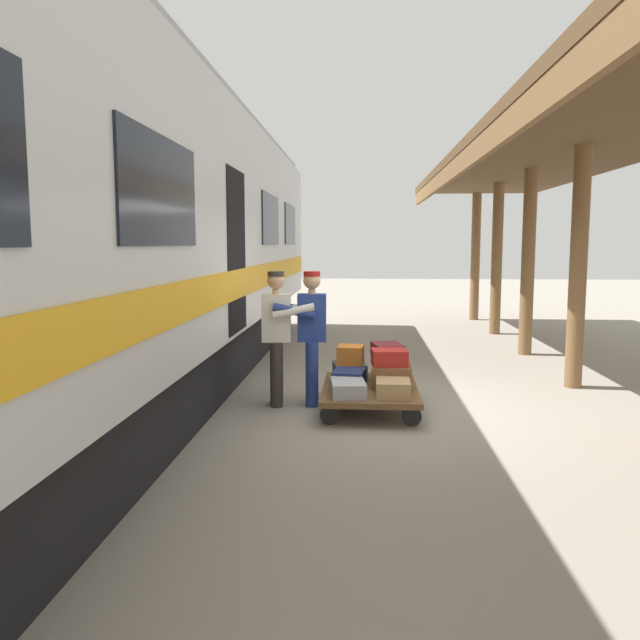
{
  "coord_description": "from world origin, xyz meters",
  "views": [
    {
      "loc": [
        0.53,
        7.89,
        2.05
      ],
      "look_at": [
        1.03,
        0.37,
        1.15
      ],
      "focal_mm": 36.07,
      "sensor_mm": 36.0,
      "label": 1
    }
  ],
  "objects_px": {
    "porter_in_overalls": "(310,333)",
    "suitcase_gray_aluminum": "(348,388)",
    "luggage_cart": "(370,390)",
    "suitcase_tan_vintage": "(393,388)",
    "suitcase_red_plastic": "(389,357)",
    "suitcase_brown_leather": "(391,376)",
    "suitcase_maroon_trunk": "(387,351)",
    "train_car": "(118,243)",
    "suitcase_navy_fabric": "(349,378)",
    "suitcase_slate_roller": "(350,371)",
    "suitcase_black_hardshell": "(390,368)",
    "porter_by_door": "(278,333)",
    "suitcase_orange_carryall": "(351,355)"
  },
  "relations": [
    {
      "from": "porter_in_overalls",
      "to": "suitcase_gray_aluminum",
      "type": "bearing_deg",
      "value": 126.08
    },
    {
      "from": "luggage_cart",
      "to": "suitcase_gray_aluminum",
      "type": "distance_m",
      "value": 0.56
    },
    {
      "from": "suitcase_tan_vintage",
      "to": "suitcase_red_plastic",
      "type": "distance_m",
      "value": 0.55
    },
    {
      "from": "suitcase_brown_leather",
      "to": "suitcase_tan_vintage",
      "type": "bearing_deg",
      "value": 90.0
    },
    {
      "from": "suitcase_gray_aluminum",
      "to": "suitcase_maroon_trunk",
      "type": "bearing_deg",
      "value": -116.97
    },
    {
      "from": "train_car",
      "to": "suitcase_navy_fabric",
      "type": "distance_m",
      "value": 3.34
    },
    {
      "from": "suitcase_navy_fabric",
      "to": "suitcase_slate_roller",
      "type": "height_order",
      "value": "suitcase_slate_roller"
    },
    {
      "from": "suitcase_slate_roller",
      "to": "porter_in_overalls",
      "type": "bearing_deg",
      "value": 29.44
    },
    {
      "from": "luggage_cart",
      "to": "suitcase_gray_aluminum",
      "type": "relative_size",
      "value": 2.99
    },
    {
      "from": "suitcase_slate_roller",
      "to": "suitcase_maroon_trunk",
      "type": "relative_size",
      "value": 0.94
    },
    {
      "from": "suitcase_black_hardshell",
      "to": "suitcase_red_plastic",
      "type": "distance_m",
      "value": 0.53
    },
    {
      "from": "suitcase_brown_leather",
      "to": "porter_by_door",
      "type": "xyz_separation_m",
      "value": [
        1.42,
        -0.15,
        0.5
      ]
    },
    {
      "from": "train_car",
      "to": "luggage_cart",
      "type": "height_order",
      "value": "train_car"
    },
    {
      "from": "suitcase_black_hardshell",
      "to": "suitcase_red_plastic",
      "type": "relative_size",
      "value": 1.05
    },
    {
      "from": "suitcase_gray_aluminum",
      "to": "porter_by_door",
      "type": "xyz_separation_m",
      "value": [
        0.9,
        -0.63,
        0.55
      ]
    },
    {
      "from": "luggage_cart",
      "to": "suitcase_black_hardshell",
      "type": "xyz_separation_m",
      "value": [
        -0.26,
        -0.48,
        0.18
      ]
    },
    {
      "from": "suitcase_gray_aluminum",
      "to": "suitcase_red_plastic",
      "type": "bearing_deg",
      "value": -136.03
    },
    {
      "from": "luggage_cart",
      "to": "suitcase_red_plastic",
      "type": "xyz_separation_m",
      "value": [
        -0.24,
        -0.0,
        0.41
      ]
    },
    {
      "from": "luggage_cart",
      "to": "suitcase_brown_leather",
      "type": "xyz_separation_m",
      "value": [
        -0.26,
        -0.0,
        0.18
      ]
    },
    {
      "from": "suitcase_tan_vintage",
      "to": "train_car",
      "type": "bearing_deg",
      "value": -9.05
    },
    {
      "from": "suitcase_gray_aluminum",
      "to": "suitcase_maroon_trunk",
      "type": "xyz_separation_m",
      "value": [
        -0.49,
        -0.97,
        0.28
      ]
    },
    {
      "from": "suitcase_brown_leather",
      "to": "suitcase_maroon_trunk",
      "type": "height_order",
      "value": "suitcase_maroon_trunk"
    },
    {
      "from": "porter_in_overalls",
      "to": "suitcase_navy_fabric",
      "type": "bearing_deg",
      "value": 158.0
    },
    {
      "from": "suitcase_orange_carryall",
      "to": "porter_in_overalls",
      "type": "height_order",
      "value": "porter_in_overalls"
    },
    {
      "from": "suitcase_gray_aluminum",
      "to": "suitcase_orange_carryall",
      "type": "xyz_separation_m",
      "value": [
        -0.01,
        -0.93,
        0.23
      ]
    },
    {
      "from": "suitcase_maroon_trunk",
      "to": "porter_by_door",
      "type": "height_order",
      "value": "porter_by_door"
    },
    {
      "from": "suitcase_brown_leather",
      "to": "suitcase_maroon_trunk",
      "type": "distance_m",
      "value": 0.54
    },
    {
      "from": "suitcase_brown_leather",
      "to": "suitcase_black_hardshell",
      "type": "relative_size",
      "value": 1.11
    },
    {
      "from": "suitcase_tan_vintage",
      "to": "suitcase_red_plastic",
      "type": "relative_size",
      "value": 1.16
    },
    {
      "from": "suitcase_black_hardshell",
      "to": "suitcase_orange_carryall",
      "type": "bearing_deg",
      "value": 2.58
    },
    {
      "from": "train_car",
      "to": "suitcase_black_hardshell",
      "type": "height_order",
      "value": "train_car"
    },
    {
      "from": "suitcase_brown_leather",
      "to": "suitcase_orange_carryall",
      "type": "relative_size",
      "value": 1.32
    },
    {
      "from": "suitcase_brown_leather",
      "to": "suitcase_red_plastic",
      "type": "xyz_separation_m",
      "value": [
        0.03,
        -0.0,
        0.23
      ]
    },
    {
      "from": "suitcase_tan_vintage",
      "to": "suitcase_black_hardshell",
      "type": "height_order",
      "value": "suitcase_black_hardshell"
    },
    {
      "from": "suitcase_tan_vintage",
      "to": "porter_by_door",
      "type": "bearing_deg",
      "value": -23.86
    },
    {
      "from": "suitcase_navy_fabric",
      "to": "suitcase_tan_vintage",
      "type": "height_order",
      "value": "suitcase_navy_fabric"
    },
    {
      "from": "luggage_cart",
      "to": "suitcase_maroon_trunk",
      "type": "bearing_deg",
      "value": -115.23
    },
    {
      "from": "train_car",
      "to": "suitcase_black_hardshell",
      "type": "distance_m",
      "value": 3.81
    },
    {
      "from": "suitcase_slate_roller",
      "to": "suitcase_red_plastic",
      "type": "relative_size",
      "value": 1.13
    },
    {
      "from": "suitcase_slate_roller",
      "to": "suitcase_maroon_trunk",
      "type": "distance_m",
      "value": 0.56
    },
    {
      "from": "suitcase_slate_roller",
      "to": "suitcase_tan_vintage",
      "type": "distance_m",
      "value": 1.09
    },
    {
      "from": "luggage_cart",
      "to": "suitcase_navy_fabric",
      "type": "bearing_deg",
      "value": -0.0
    },
    {
      "from": "luggage_cart",
      "to": "suitcase_maroon_trunk",
      "type": "xyz_separation_m",
      "value": [
        -0.23,
        -0.49,
        0.41
      ]
    },
    {
      "from": "suitcase_brown_leather",
      "to": "suitcase_red_plastic",
      "type": "relative_size",
      "value": 1.16
    },
    {
      "from": "suitcase_brown_leather",
      "to": "suitcase_tan_vintage",
      "type": "distance_m",
      "value": 0.48
    },
    {
      "from": "suitcase_navy_fabric",
      "to": "porter_in_overalls",
      "type": "height_order",
      "value": "porter_in_overalls"
    },
    {
      "from": "suitcase_gray_aluminum",
      "to": "suitcase_black_hardshell",
      "type": "relative_size",
      "value": 1.31
    },
    {
      "from": "suitcase_black_hardshell",
      "to": "suitcase_red_plastic",
      "type": "bearing_deg",
      "value": 86.84
    },
    {
      "from": "suitcase_gray_aluminum",
      "to": "suitcase_black_hardshell",
      "type": "xyz_separation_m",
      "value": [
        -0.52,
        -0.96,
        0.05
      ]
    },
    {
      "from": "luggage_cart",
      "to": "porter_in_overalls",
      "type": "height_order",
      "value": "porter_in_overalls"
    }
  ]
}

